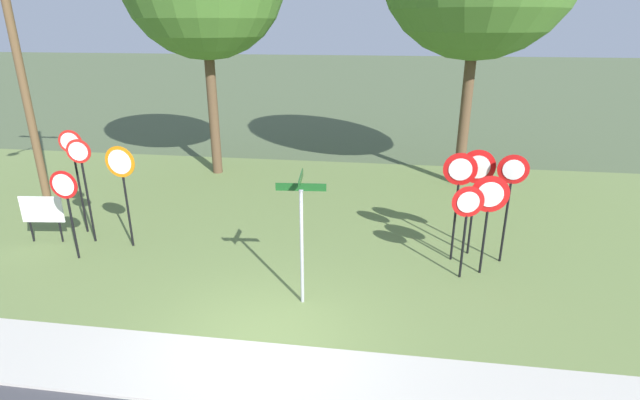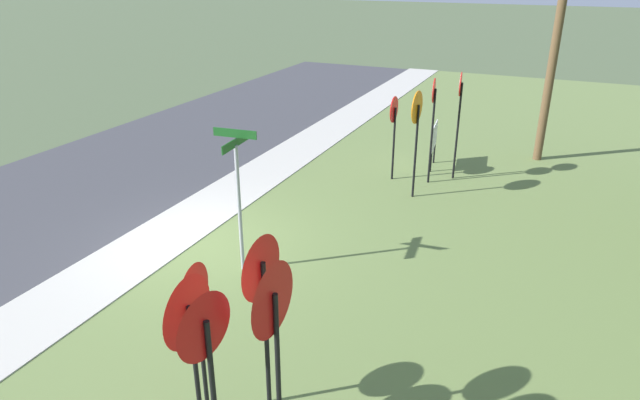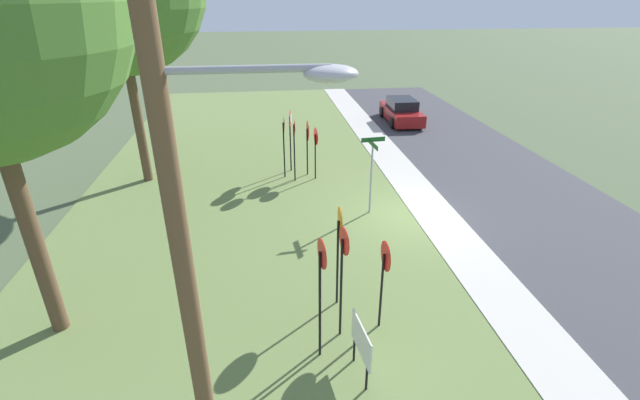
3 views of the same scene
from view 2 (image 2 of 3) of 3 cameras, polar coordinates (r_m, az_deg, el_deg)
name	(u,v)px [view 2 (image 2 of 3)]	position (r m, az deg, el deg)	size (l,w,h in m)	color
ground_plane	(196,245)	(11.77, -12.68, -4.56)	(160.00, 160.00, 0.00)	#4C5B3D
road_asphalt	(30,207)	(14.97, -27.70, -0.62)	(44.00, 6.40, 0.01)	#3D3D42
sidewalk_strip	(164,237)	(12.22, -15.73, -3.66)	(44.00, 1.60, 0.06)	#BCB7AD
grass_median	(494,313)	(9.82, 17.52, -11.05)	(44.00, 12.00, 0.04)	olive
stop_sign_near_left	(459,105)	(14.79, 14.13, 9.46)	(0.60, 0.12, 2.83)	black
stop_sign_near_right	(433,110)	(14.36, 11.55, 9.03)	(0.60, 0.12, 2.74)	black
stop_sign_far_left	(417,121)	(13.33, 9.91, 8.06)	(0.77, 0.10, 2.63)	black
stop_sign_far_center	(394,120)	(14.53, 7.62, 8.12)	(0.67, 0.09, 2.23)	black
yield_sign_near_left	(262,290)	(6.23, -6.02, -9.24)	(0.76, 0.11, 2.66)	black
yield_sign_near_right	(188,326)	(6.26, -13.39, -12.52)	(0.84, 0.10, 2.34)	black
yield_sign_far_left	(273,321)	(5.74, -4.84, -12.31)	(0.82, 0.11, 2.65)	black
yield_sign_far_right	(207,357)	(5.43, -11.55, -15.55)	(0.68, 0.14, 2.65)	black
yield_sign_center	(195,307)	(6.78, -12.72, -10.73)	(0.69, 0.13, 2.17)	black
street_name_post	(238,189)	(9.95, -8.42, 1.16)	(0.96, 0.81, 2.74)	#9EA0A8
notice_board	(434,139)	(15.83, 11.67, 6.19)	(1.10, 0.16, 1.25)	black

